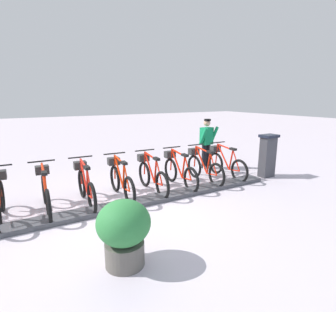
{
  "coord_description": "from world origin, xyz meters",
  "views": [
    {
      "loc": [
        -5.16,
        1.8,
        2.35
      ],
      "look_at": [
        0.5,
        -1.44,
        0.9
      ],
      "focal_mm": 28.29,
      "sensor_mm": 36.0,
      "label": 1
    }
  ],
  "objects_px": {
    "payment_kiosk": "(267,155)",
    "bike_docked_2": "(179,171)",
    "bike_docked_6": "(46,192)",
    "bike_docked_5": "(86,185)",
    "bike_docked_1": "(203,167)",
    "worker_near_rack": "(207,142)",
    "bike_docked_4": "(121,180)",
    "bike_docked_3": "(151,175)",
    "bike_docked_0": "(225,163)",
    "planter_bush": "(124,230)"
  },
  "relations": [
    {
      "from": "bike_docked_5",
      "to": "payment_kiosk",
      "type": "bearing_deg",
      "value": -96.26
    },
    {
      "from": "payment_kiosk",
      "to": "bike_docked_1",
      "type": "xyz_separation_m",
      "value": [
        0.57,
        1.94,
        -0.24
      ]
    },
    {
      "from": "bike_docked_0",
      "to": "bike_docked_5",
      "type": "xyz_separation_m",
      "value": [
        0.0,
        4.09,
        0.0
      ]
    },
    {
      "from": "payment_kiosk",
      "to": "bike_docked_3",
      "type": "height_order",
      "value": "payment_kiosk"
    },
    {
      "from": "bike_docked_6",
      "to": "bike_docked_3",
      "type": "bearing_deg",
      "value": -90.0
    },
    {
      "from": "bike_docked_1",
      "to": "bike_docked_5",
      "type": "xyz_separation_m",
      "value": [
        0.0,
        3.27,
        0.0
      ]
    },
    {
      "from": "payment_kiosk",
      "to": "planter_bush",
      "type": "xyz_separation_m",
      "value": [
        -1.97,
        5.26,
        -0.12
      ]
    },
    {
      "from": "bike_docked_0",
      "to": "planter_bush",
      "type": "xyz_separation_m",
      "value": [
        -2.55,
        4.14,
        0.11
      ]
    },
    {
      "from": "bike_docked_2",
      "to": "bike_docked_6",
      "type": "distance_m",
      "value": 3.27
    },
    {
      "from": "bike_docked_0",
      "to": "bike_docked_4",
      "type": "bearing_deg",
      "value": 90.0
    },
    {
      "from": "payment_kiosk",
      "to": "bike_docked_2",
      "type": "relative_size",
      "value": 0.74
    },
    {
      "from": "bike_docked_1",
      "to": "worker_near_rack",
      "type": "distance_m",
      "value": 1.53
    },
    {
      "from": "bike_docked_6",
      "to": "planter_bush",
      "type": "height_order",
      "value": "bike_docked_6"
    },
    {
      "from": "bike_docked_0",
      "to": "bike_docked_1",
      "type": "height_order",
      "value": "same"
    },
    {
      "from": "bike_docked_2",
      "to": "bike_docked_5",
      "type": "xyz_separation_m",
      "value": [
        0.0,
        2.45,
        0.0
      ]
    },
    {
      "from": "payment_kiosk",
      "to": "bike_docked_6",
      "type": "height_order",
      "value": "payment_kiosk"
    },
    {
      "from": "bike_docked_2",
      "to": "planter_bush",
      "type": "height_order",
      "value": "bike_docked_2"
    },
    {
      "from": "planter_bush",
      "to": "bike_docked_0",
      "type": "bearing_deg",
      "value": -58.39
    },
    {
      "from": "bike_docked_5",
      "to": "worker_near_rack",
      "type": "relative_size",
      "value": 1.04
    },
    {
      "from": "bike_docked_4",
      "to": "worker_near_rack",
      "type": "xyz_separation_m",
      "value": [
        1.1,
        -3.41,
        0.48
      ]
    },
    {
      "from": "bike_docked_3",
      "to": "worker_near_rack",
      "type": "height_order",
      "value": "worker_near_rack"
    },
    {
      "from": "bike_docked_0",
      "to": "bike_docked_6",
      "type": "distance_m",
      "value": 4.91
    },
    {
      "from": "bike_docked_1",
      "to": "bike_docked_4",
      "type": "bearing_deg",
      "value": 90.0
    },
    {
      "from": "bike_docked_2",
      "to": "bike_docked_1",
      "type": "bearing_deg",
      "value": -90.0
    },
    {
      "from": "bike_docked_0",
      "to": "payment_kiosk",
      "type": "bearing_deg",
      "value": -116.96
    },
    {
      "from": "bike_docked_2",
      "to": "planter_bush",
      "type": "relative_size",
      "value": 1.77
    },
    {
      "from": "bike_docked_3",
      "to": "bike_docked_5",
      "type": "relative_size",
      "value": 1.0
    },
    {
      "from": "bike_docked_2",
      "to": "payment_kiosk",
      "type": "bearing_deg",
      "value": -101.7
    },
    {
      "from": "bike_docked_2",
      "to": "bike_docked_5",
      "type": "bearing_deg",
      "value": 90.0
    },
    {
      "from": "payment_kiosk",
      "to": "bike_docked_4",
      "type": "distance_m",
      "value": 4.44
    },
    {
      "from": "bike_docked_6",
      "to": "worker_near_rack",
      "type": "distance_m",
      "value": 5.18
    },
    {
      "from": "bike_docked_3",
      "to": "bike_docked_1",
      "type": "bearing_deg",
      "value": -90.0
    },
    {
      "from": "bike_docked_1",
      "to": "planter_bush",
      "type": "height_order",
      "value": "bike_docked_1"
    },
    {
      "from": "bike_docked_3",
      "to": "planter_bush",
      "type": "bearing_deg",
      "value": 146.53
    },
    {
      "from": "bike_docked_5",
      "to": "bike_docked_6",
      "type": "xyz_separation_m",
      "value": [
        0.0,
        0.82,
        0.0
      ]
    },
    {
      "from": "bike_docked_1",
      "to": "bike_docked_3",
      "type": "bearing_deg",
      "value": 90.0
    },
    {
      "from": "payment_kiosk",
      "to": "bike_docked_4",
      "type": "height_order",
      "value": "payment_kiosk"
    },
    {
      "from": "bike_docked_0",
      "to": "bike_docked_6",
      "type": "height_order",
      "value": "same"
    },
    {
      "from": "payment_kiosk",
      "to": "bike_docked_5",
      "type": "relative_size",
      "value": 0.74
    },
    {
      "from": "planter_bush",
      "to": "bike_docked_3",
      "type": "bearing_deg",
      "value": -33.47
    },
    {
      "from": "payment_kiosk",
      "to": "bike_docked_5",
      "type": "distance_m",
      "value": 5.25
    },
    {
      "from": "bike_docked_5",
      "to": "worker_near_rack",
      "type": "bearing_deg",
      "value": -75.4
    },
    {
      "from": "bike_docked_3",
      "to": "bike_docked_0",
      "type": "bearing_deg",
      "value": -90.0
    },
    {
      "from": "bike_docked_3",
      "to": "bike_docked_5",
      "type": "height_order",
      "value": "same"
    },
    {
      "from": "bike_docked_2",
      "to": "bike_docked_5",
      "type": "height_order",
      "value": "same"
    },
    {
      "from": "bike_docked_6",
      "to": "planter_bush",
      "type": "distance_m",
      "value": 2.66
    },
    {
      "from": "bike_docked_2",
      "to": "worker_near_rack",
      "type": "xyz_separation_m",
      "value": [
        1.1,
        -1.77,
        0.48
      ]
    },
    {
      "from": "bike_docked_2",
      "to": "bike_docked_3",
      "type": "bearing_deg",
      "value": 90.0
    },
    {
      "from": "payment_kiosk",
      "to": "bike_docked_6",
      "type": "bearing_deg",
      "value": 84.59
    },
    {
      "from": "payment_kiosk",
      "to": "bike_docked_2",
      "type": "height_order",
      "value": "payment_kiosk"
    }
  ]
}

